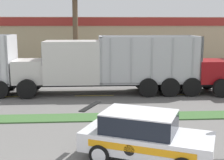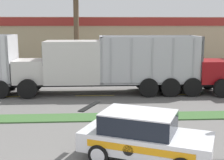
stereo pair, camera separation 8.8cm
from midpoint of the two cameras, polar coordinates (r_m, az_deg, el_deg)
grass_verge at (r=14.74m, az=-1.70°, el=-6.81°), size 120.00×1.25×0.06m
centre_line_3 at (r=19.93m, az=-18.76°, el=-2.91°), size 2.40×0.14×0.01m
centre_line_4 at (r=19.21m, az=-3.01°, el=-2.85°), size 2.40×0.14×0.01m
centre_line_5 at (r=19.98m, az=12.69°, el=-2.58°), size 2.40×0.14×0.01m
dump_truck_mid at (r=19.49m, az=-3.61°, el=2.54°), size 11.45×2.69×3.61m
rally_car at (r=10.16m, az=6.00°, el=-10.10°), size 4.47×3.28×1.63m
store_building_backdrop at (r=36.98m, az=-8.42°, el=7.27°), size 42.14×12.10×5.01m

